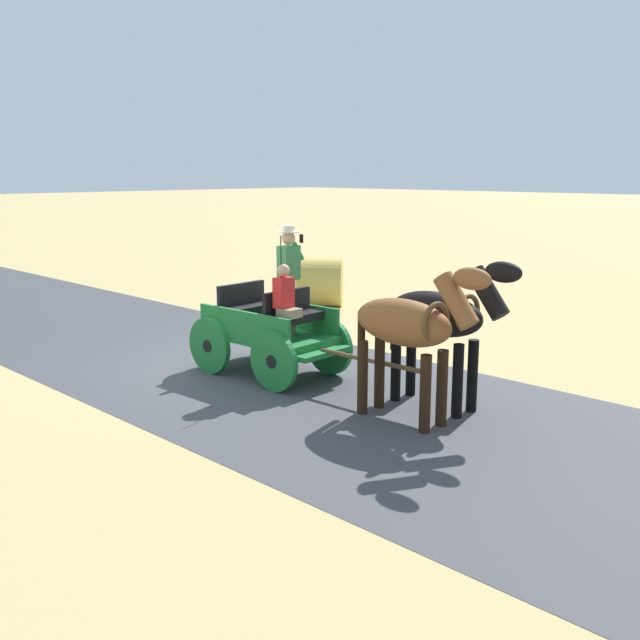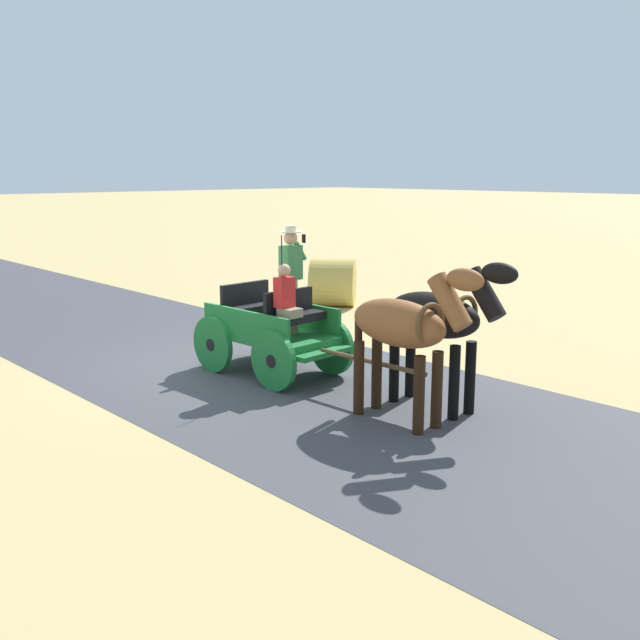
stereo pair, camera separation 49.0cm
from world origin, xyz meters
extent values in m
plane|color=tan|center=(0.00, 0.00, 0.00)|extent=(200.00, 200.00, 0.00)
cube|color=#424247|center=(0.00, 0.00, 0.00)|extent=(5.48, 160.00, 0.01)
cube|color=#1E7233|center=(-0.24, 0.94, 0.66)|extent=(1.30, 2.25, 0.12)
cube|color=#1E7233|center=(-0.81, 0.92, 0.94)|extent=(0.15, 2.09, 0.44)
cube|color=#1E7233|center=(0.33, 0.97, 0.94)|extent=(0.15, 2.09, 0.44)
cube|color=#1E7233|center=(-0.29, 2.16, 0.56)|extent=(1.09, 0.29, 0.08)
cube|color=#1E7233|center=(-0.18, -0.26, 0.48)|extent=(0.73, 0.23, 0.06)
cube|color=black|center=(-0.26, 1.55, 1.04)|extent=(1.04, 0.41, 0.14)
cube|color=black|center=(-0.26, 1.37, 1.26)|extent=(1.02, 0.13, 0.44)
cube|color=black|center=(-0.21, 0.45, 1.04)|extent=(1.04, 0.41, 0.14)
cube|color=black|center=(-0.21, 0.27, 1.26)|extent=(1.02, 0.13, 0.44)
cylinder|color=#1E7233|center=(-0.92, 1.68, 0.48)|extent=(0.14, 0.96, 0.96)
cylinder|color=black|center=(-0.92, 1.68, 0.48)|extent=(0.13, 0.22, 0.21)
cylinder|color=#1E7233|center=(0.38, 1.74, 0.48)|extent=(0.14, 0.96, 0.96)
cylinder|color=black|center=(0.38, 1.74, 0.48)|extent=(0.13, 0.22, 0.21)
cylinder|color=#1E7233|center=(-0.85, 0.15, 0.48)|extent=(0.14, 0.96, 0.96)
cylinder|color=black|center=(-0.85, 0.15, 0.48)|extent=(0.13, 0.22, 0.21)
cylinder|color=#1E7233|center=(0.45, 0.20, 0.48)|extent=(0.14, 0.96, 0.96)
cylinder|color=black|center=(0.45, 0.20, 0.48)|extent=(0.13, 0.22, 0.21)
cylinder|color=brown|center=(-0.34, 3.14, 0.61)|extent=(0.16, 2.00, 0.07)
cylinder|color=black|center=(0.04, 1.56, 1.74)|extent=(0.02, 0.02, 1.30)
cylinder|color=#998466|center=(-0.40, 1.27, 1.17)|extent=(0.22, 0.22, 0.90)
cube|color=#387F47|center=(-0.40, 1.27, 1.90)|extent=(0.35, 0.24, 0.56)
sphere|color=tan|center=(-0.40, 1.27, 2.30)|extent=(0.22, 0.22, 0.22)
cylinder|color=beige|center=(-0.40, 1.27, 2.40)|extent=(0.36, 0.36, 0.01)
cylinder|color=beige|center=(-0.40, 1.27, 2.45)|extent=(0.20, 0.20, 0.10)
cylinder|color=#387F47|center=(-0.58, 1.30, 2.08)|extent=(0.26, 0.09, 0.32)
cube|color=black|center=(-0.64, 1.32, 2.28)|extent=(0.02, 0.07, 0.14)
cube|color=#998466|center=(-0.02, 1.68, 1.18)|extent=(0.29, 0.33, 0.14)
cube|color=red|center=(-0.01, 1.56, 1.49)|extent=(0.31, 0.21, 0.48)
sphere|color=tan|center=(-0.01, 1.56, 1.84)|extent=(0.20, 0.20, 0.20)
ellipsoid|color=black|center=(-0.77, 3.92, 1.37)|extent=(0.57, 1.56, 0.64)
cylinder|color=black|center=(-0.94, 4.47, 0.53)|extent=(0.15, 0.15, 1.05)
cylinder|color=black|center=(-0.58, 4.47, 0.53)|extent=(0.15, 0.15, 1.05)
cylinder|color=black|center=(-0.95, 3.38, 0.53)|extent=(0.15, 0.15, 1.05)
cylinder|color=black|center=(-0.59, 3.38, 0.53)|extent=(0.15, 0.15, 1.05)
cylinder|color=black|center=(-0.76, 4.77, 1.77)|extent=(0.27, 0.65, 0.73)
ellipsoid|color=black|center=(-0.76, 4.99, 2.07)|extent=(0.22, 0.54, 0.28)
cube|color=black|center=(-0.76, 4.75, 1.81)|extent=(0.06, 0.50, 0.56)
cylinder|color=black|center=(-0.77, 3.18, 1.07)|extent=(0.11, 0.11, 0.70)
torus|color=brown|center=(-0.76, 4.47, 1.45)|extent=(0.55, 0.07, 0.55)
ellipsoid|color=brown|center=(0.02, 3.96, 1.37)|extent=(0.58, 1.57, 0.64)
cylinder|color=black|center=(-0.15, 4.51, 0.53)|extent=(0.15, 0.15, 1.05)
cylinder|color=black|center=(0.21, 4.50, 0.53)|extent=(0.15, 0.15, 1.05)
cylinder|color=black|center=(-0.17, 3.41, 0.53)|extent=(0.15, 0.15, 1.05)
cylinder|color=black|center=(0.20, 3.41, 0.53)|extent=(0.15, 0.15, 1.05)
cylinder|color=brown|center=(0.03, 4.80, 1.77)|extent=(0.27, 0.65, 0.73)
ellipsoid|color=brown|center=(0.04, 5.02, 2.07)|extent=(0.23, 0.54, 0.28)
cube|color=black|center=(0.03, 4.78, 1.81)|extent=(0.07, 0.50, 0.56)
cylinder|color=black|center=(0.01, 3.22, 1.07)|extent=(0.11, 0.11, 0.70)
torus|color=brown|center=(0.03, 4.50, 1.45)|extent=(0.55, 0.08, 0.55)
cylinder|color=gold|center=(-5.31, -2.84, 0.60)|extent=(1.63, 1.61, 1.20)
camera|label=1|loc=(7.58, 9.83, 3.37)|focal=40.62mm
camera|label=2|loc=(7.23, 10.18, 3.37)|focal=40.62mm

